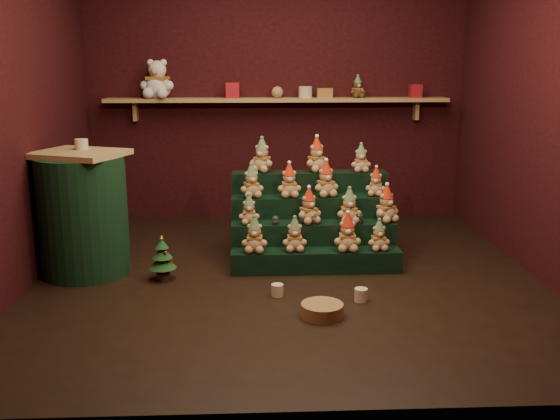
{
  "coord_description": "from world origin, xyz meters",
  "views": [
    {
      "loc": [
        -0.28,
        -4.77,
        1.69
      ],
      "look_at": [
        -0.05,
        0.25,
        0.49
      ],
      "focal_mm": 40.0,
      "sensor_mm": 36.0,
      "label": 1
    }
  ],
  "objects_px": {
    "mini_christmas_tree": "(162,258)",
    "mug_left": "(277,290)",
    "white_bear": "(157,74)",
    "snow_globe_c": "(359,218)",
    "riser_tier_front": "(316,261)",
    "snow_globe_b": "(313,219)",
    "wicker_basket": "(322,310)",
    "brown_bear": "(358,87)",
    "side_table": "(83,214)",
    "mug_right": "(361,295)",
    "snow_globe_a": "(275,220)"
  },
  "relations": [
    {
      "from": "riser_tier_front",
      "to": "snow_globe_b",
      "type": "relative_size",
      "value": 14.74
    },
    {
      "from": "wicker_basket",
      "to": "brown_bear",
      "type": "distance_m",
      "value": 3.07
    },
    {
      "from": "riser_tier_front",
      "to": "snow_globe_c",
      "type": "height_order",
      "value": "snow_globe_c"
    },
    {
      "from": "white_bear",
      "to": "riser_tier_front",
      "type": "bearing_deg",
      "value": -38.36
    },
    {
      "from": "mini_christmas_tree",
      "to": "mug_left",
      "type": "height_order",
      "value": "mini_christmas_tree"
    },
    {
      "from": "snow_globe_a",
      "to": "brown_bear",
      "type": "distance_m",
      "value": 2.09
    },
    {
      "from": "brown_bear",
      "to": "snow_globe_b",
      "type": "bearing_deg",
      "value": -124.82
    },
    {
      "from": "mini_christmas_tree",
      "to": "snow_globe_b",
      "type": "bearing_deg",
      "value": 14.23
    },
    {
      "from": "mug_right",
      "to": "white_bear",
      "type": "xyz_separation_m",
      "value": [
        -1.74,
        2.4,
        1.52
      ]
    },
    {
      "from": "mini_christmas_tree",
      "to": "white_bear",
      "type": "distance_m",
      "value": 2.34
    },
    {
      "from": "mug_left",
      "to": "mini_christmas_tree",
      "type": "bearing_deg",
      "value": 156.01
    },
    {
      "from": "side_table",
      "to": "mini_christmas_tree",
      "type": "relative_size",
      "value": 2.71
    },
    {
      "from": "wicker_basket",
      "to": "brown_bear",
      "type": "height_order",
      "value": "brown_bear"
    },
    {
      "from": "snow_globe_b",
      "to": "side_table",
      "type": "bearing_deg",
      "value": -176.69
    },
    {
      "from": "mug_left",
      "to": "brown_bear",
      "type": "relative_size",
      "value": 0.39
    },
    {
      "from": "brown_bear",
      "to": "white_bear",
      "type": "bearing_deg",
      "value": 166.53
    },
    {
      "from": "mug_left",
      "to": "wicker_basket",
      "type": "distance_m",
      "value": 0.49
    },
    {
      "from": "mini_christmas_tree",
      "to": "brown_bear",
      "type": "distance_m",
      "value": 2.9
    },
    {
      "from": "white_bear",
      "to": "side_table",
      "type": "bearing_deg",
      "value": -92.72
    },
    {
      "from": "wicker_basket",
      "to": "snow_globe_a",
      "type": "bearing_deg",
      "value": 103.96
    },
    {
      "from": "riser_tier_front",
      "to": "side_table",
      "type": "xyz_separation_m",
      "value": [
        -1.88,
        0.05,
        0.41
      ]
    },
    {
      "from": "riser_tier_front",
      "to": "snow_globe_c",
      "type": "xyz_separation_m",
      "value": [
        0.38,
        0.16,
        0.32
      ]
    },
    {
      "from": "side_table",
      "to": "brown_bear",
      "type": "xyz_separation_m",
      "value": [
        2.48,
        1.67,
        0.94
      ]
    },
    {
      "from": "snow_globe_c",
      "to": "wicker_basket",
      "type": "relative_size",
      "value": 0.33
    },
    {
      "from": "riser_tier_front",
      "to": "brown_bear",
      "type": "bearing_deg",
      "value": 70.81
    },
    {
      "from": "side_table",
      "to": "wicker_basket",
      "type": "bearing_deg",
      "value": -6.46
    },
    {
      "from": "side_table",
      "to": "mug_right",
      "type": "xyz_separation_m",
      "value": [
        2.14,
        -0.73,
        -0.45
      ]
    },
    {
      "from": "snow_globe_a",
      "to": "snow_globe_c",
      "type": "relative_size",
      "value": 0.81
    },
    {
      "from": "mug_left",
      "to": "side_table",
      "type": "bearing_deg",
      "value": 158.72
    },
    {
      "from": "snow_globe_a",
      "to": "snow_globe_b",
      "type": "xyz_separation_m",
      "value": [
        0.32,
        -0.0,
        0.01
      ]
    },
    {
      "from": "mini_christmas_tree",
      "to": "mug_left",
      "type": "xyz_separation_m",
      "value": [
        0.89,
        -0.4,
        -0.14
      ]
    },
    {
      "from": "mini_christmas_tree",
      "to": "mug_right",
      "type": "height_order",
      "value": "mini_christmas_tree"
    },
    {
      "from": "snow_globe_a",
      "to": "side_table",
      "type": "relative_size",
      "value": 0.08
    },
    {
      "from": "snow_globe_b",
      "to": "mug_left",
      "type": "relative_size",
      "value": 1.05
    },
    {
      "from": "riser_tier_front",
      "to": "snow_globe_c",
      "type": "distance_m",
      "value": 0.52
    },
    {
      "from": "snow_globe_c",
      "to": "mini_christmas_tree",
      "type": "relative_size",
      "value": 0.26
    },
    {
      "from": "snow_globe_a",
      "to": "mini_christmas_tree",
      "type": "distance_m",
      "value": 0.99
    },
    {
      "from": "snow_globe_c",
      "to": "mug_left",
      "type": "xyz_separation_m",
      "value": [
        -0.72,
        -0.71,
        -0.36
      ]
    },
    {
      "from": "mini_christmas_tree",
      "to": "white_bear",
      "type": "height_order",
      "value": "white_bear"
    },
    {
      "from": "riser_tier_front",
      "to": "white_bear",
      "type": "relative_size",
      "value": 2.81
    },
    {
      "from": "mug_left",
      "to": "white_bear",
      "type": "relative_size",
      "value": 0.18
    },
    {
      "from": "snow_globe_a",
      "to": "brown_bear",
      "type": "xyz_separation_m",
      "value": [
        0.92,
        1.56,
        1.04
      ]
    },
    {
      "from": "riser_tier_front",
      "to": "mug_left",
      "type": "bearing_deg",
      "value": -121.93
    },
    {
      "from": "mini_christmas_tree",
      "to": "mug_left",
      "type": "relative_size",
      "value": 4.11
    },
    {
      "from": "snow_globe_b",
      "to": "white_bear",
      "type": "relative_size",
      "value": 0.19
    },
    {
      "from": "riser_tier_front",
      "to": "mini_christmas_tree",
      "type": "xyz_separation_m",
      "value": [
        -1.24,
        -0.15,
        0.09
      ]
    },
    {
      "from": "riser_tier_front",
      "to": "snow_globe_a",
      "type": "relative_size",
      "value": 18.01
    },
    {
      "from": "snow_globe_b",
      "to": "side_table",
      "type": "relative_size",
      "value": 0.09
    },
    {
      "from": "snow_globe_a",
      "to": "brown_bear",
      "type": "height_order",
      "value": "brown_bear"
    },
    {
      "from": "mini_christmas_tree",
      "to": "brown_bear",
      "type": "bearing_deg",
      "value": 45.52
    }
  ]
}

